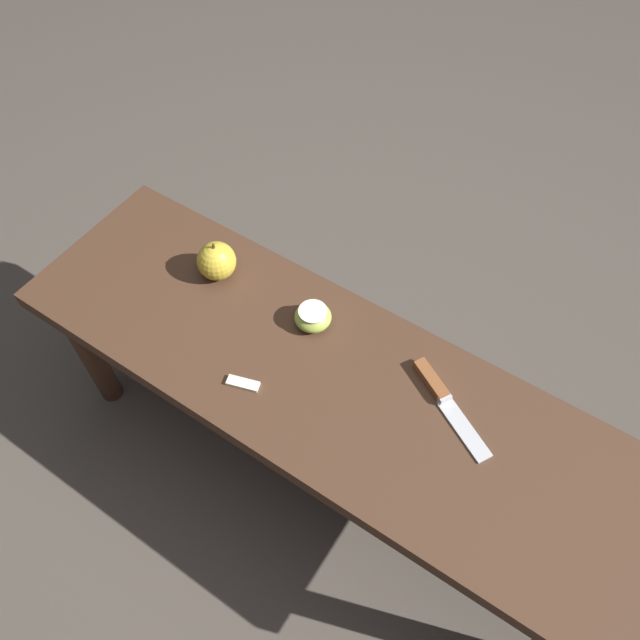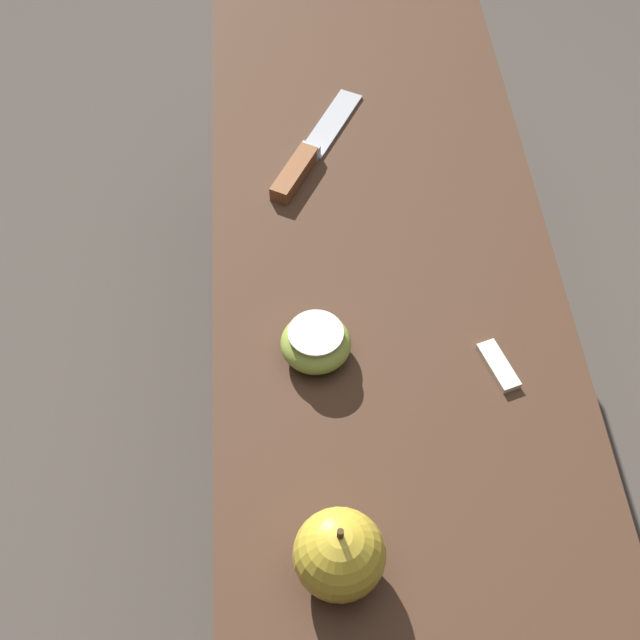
# 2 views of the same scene
# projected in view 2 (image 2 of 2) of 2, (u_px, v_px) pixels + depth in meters

# --- Properties ---
(ground_plane) EXTENTS (8.00, 8.00, 0.00)m
(ground_plane) POSITION_uv_depth(u_px,v_px,m) (370.00, 470.00, 1.41)
(ground_plane) COLOR #4C443D
(wooden_bench) EXTENTS (1.32, 0.41, 0.47)m
(wooden_bench) POSITION_uv_depth(u_px,v_px,m) (385.00, 323.00, 1.08)
(wooden_bench) COLOR #472D1E
(wooden_bench) RESTS_ON ground_plane
(knife) EXTENTS (0.21, 0.13, 0.02)m
(knife) POSITION_uv_depth(u_px,v_px,m) (306.00, 158.00, 1.14)
(knife) COLOR #B7BABF
(knife) RESTS_ON wooden_bench
(apple_whole) EXTENTS (0.08, 0.08, 0.10)m
(apple_whole) POSITION_uv_depth(u_px,v_px,m) (339.00, 554.00, 0.80)
(apple_whole) COLOR gold
(apple_whole) RESTS_ON wooden_bench
(apple_cut) EXTENTS (0.08, 0.08, 0.04)m
(apple_cut) POSITION_uv_depth(u_px,v_px,m) (316.00, 343.00, 0.96)
(apple_cut) COLOR #9EB747
(apple_cut) RESTS_ON wooden_bench
(apple_slice_near_knife) EXTENTS (0.07, 0.04, 0.01)m
(apple_slice_near_knife) POSITION_uv_depth(u_px,v_px,m) (498.00, 366.00, 0.96)
(apple_slice_near_knife) COLOR white
(apple_slice_near_knife) RESTS_ON wooden_bench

